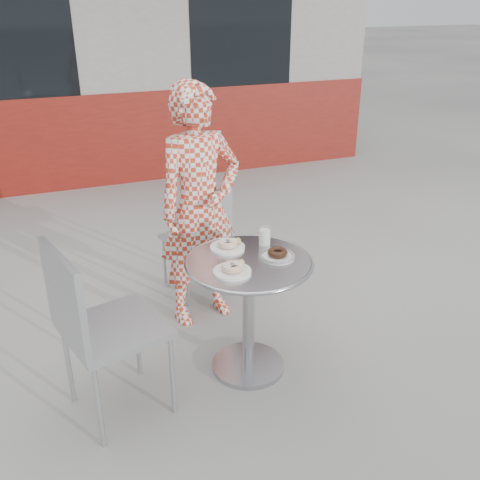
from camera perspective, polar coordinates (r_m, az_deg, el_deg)
name	(u,v)px	position (r m, az deg, el deg)	size (l,w,h in m)	color
ground	(248,370)	(3.14, 0.81, -13.71)	(60.00, 60.00, 0.00)	#A09D98
storefront	(90,33)	(7.90, -15.69, 20.51)	(6.02, 4.55, 3.00)	gray
bistro_table	(249,288)	(2.87, 0.93, -5.19)	(0.68, 0.68, 0.69)	#BABABF
chair_far	(196,260)	(3.79, -4.69, -2.12)	(0.46, 0.46, 0.80)	#ACAEB4
chair_left	(116,362)	(2.79, -13.10, -12.52)	(0.56, 0.55, 0.95)	#ACAEB4
seated_person	(200,208)	(3.29, -4.28, 3.47)	(0.55, 0.36, 1.52)	#B9321C
plate_far	(228,245)	(2.92, -1.29, -0.53)	(0.19, 0.19, 0.05)	white
plate_near	(233,269)	(2.66, -0.77, -3.09)	(0.19, 0.19, 0.05)	white
plate_checker	(277,255)	(2.82, 4.01, -1.60)	(0.19, 0.19, 0.05)	white
milk_cup	(265,237)	(2.95, 2.65, 0.37)	(0.07, 0.07, 0.10)	white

